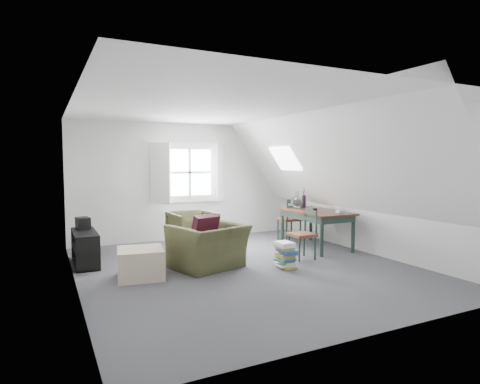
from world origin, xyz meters
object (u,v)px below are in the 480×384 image
armchair_far (193,250)px  dining_chair_far (290,219)px  dining_table (316,216)px  armchair_near (209,268)px  dining_chair_near (304,234)px  magazine_stack (285,255)px  ottoman (141,263)px  media_shelf (85,250)px

armchair_far → dining_chair_far: size_ratio=0.90×
dining_table → dining_chair_far: dining_chair_far is taller
armchair_near → dining_chair_near: bearing=157.5°
armchair_near → magazine_stack: 1.24m
armchair_far → ottoman: ottoman is taller
armchair_near → dining_chair_far: dining_chair_far is taller
dining_table → dining_chair_near: size_ratio=1.72×
armchair_far → media_shelf: (-1.95, -0.29, 0.25)m
dining_table → media_shelf: dining_table is taller
armchair_near → dining_table: size_ratio=0.73×
ottoman → dining_table: dining_table is taller
dining_table → dining_chair_far: size_ratio=1.61×
dining_chair_near → magazine_stack: bearing=-63.1°
dining_chair_far → magazine_stack: dining_chair_far is taller
armchair_near → dining_chair_far: (2.39, 1.29, 0.47)m
armchair_far → ottoman: bearing=-136.4°
dining_chair_near → armchair_near: bearing=-99.9°
dining_table → dining_chair_near: (-0.74, -0.64, -0.19)m
armchair_near → ottoman: size_ratio=1.66×
armchair_near → magazine_stack: magazine_stack is taller
dining_table → magazine_stack: size_ratio=3.54×
armchair_near → media_shelf: 2.05m
dining_chair_near → dining_chair_far: bearing=150.6°
armchair_far → dining_table: bearing=-25.6°
armchair_far → ottoman: (-1.30, -1.43, 0.21)m
media_shelf → armchair_far: bearing=5.4°
dining_table → armchair_far: bearing=162.6°
dining_chair_near → magazine_stack: size_ratio=2.05×
armchair_near → dining_chair_far: size_ratio=1.18×
media_shelf → magazine_stack: 3.26m
dining_table → magazine_stack: 1.73m
armchair_near → ottoman: bearing=-13.1°
dining_chair_near → media_shelf: bearing=-114.1°
dining_table → media_shelf: 4.24m
ottoman → dining_chair_near: size_ratio=0.76×
magazine_stack → armchair_far: bearing=115.3°
dining_chair_near → media_shelf: (-3.44, 1.23, -0.20)m
armchair_near → dining_table: dining_table is taller
dining_table → dining_chair_near: dining_chair_near is taller
ottoman → magazine_stack: ottoman is taller
ottoman → armchair_near: bearing=4.0°
dining_table → dining_chair_far: 0.84m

